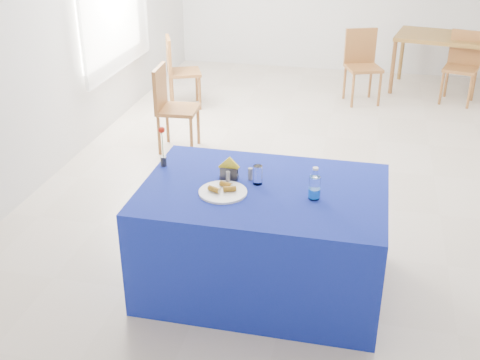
% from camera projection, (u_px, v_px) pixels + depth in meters
% --- Properties ---
extents(floor, '(7.00, 7.00, 0.00)m').
position_uv_depth(floor, '(319.00, 165.00, 6.03)').
color(floor, beige).
rests_on(floor, ground).
extents(plate, '(0.31, 0.31, 0.01)m').
position_uv_depth(plate, '(223.00, 192.00, 3.86)').
color(plate, white).
rests_on(plate, blue_table).
extents(drinking_glass, '(0.06, 0.06, 0.13)m').
position_uv_depth(drinking_glass, '(258.00, 175.00, 3.96)').
color(drinking_glass, white).
rests_on(drinking_glass, blue_table).
extents(salt_shaker, '(0.03, 0.03, 0.08)m').
position_uv_depth(salt_shaker, '(228.00, 177.00, 3.97)').
color(salt_shaker, gray).
rests_on(salt_shaker, blue_table).
extents(pepper_shaker, '(0.03, 0.03, 0.08)m').
position_uv_depth(pepper_shaker, '(250.00, 174.00, 4.02)').
color(pepper_shaker, slate).
rests_on(pepper_shaker, blue_table).
extents(blue_table, '(1.60, 1.10, 0.76)m').
position_uv_depth(blue_table, '(263.00, 237.00, 4.10)').
color(blue_table, navy).
rests_on(blue_table, floor).
extents(water_bottle, '(0.08, 0.08, 0.21)m').
position_uv_depth(water_bottle, '(314.00, 188.00, 3.77)').
color(water_bottle, white).
rests_on(water_bottle, blue_table).
extents(napkin_holder, '(0.15, 0.06, 0.16)m').
position_uv_depth(napkin_holder, '(229.00, 172.00, 4.03)').
color(napkin_holder, '#39393E').
rests_on(napkin_holder, blue_table).
extents(rose_vase, '(0.05, 0.05, 0.29)m').
position_uv_depth(rose_vase, '(163.00, 148.00, 4.17)').
color(rose_vase, '#242429').
rests_on(rose_vase, blue_table).
extents(oak_table, '(1.39, 1.03, 0.76)m').
position_uv_depth(oak_table, '(446.00, 41.00, 7.87)').
color(oak_table, brown).
rests_on(oak_table, floor).
extents(chair_bg_left, '(0.52, 0.52, 0.91)m').
position_uv_depth(chair_bg_left, '(362.00, 60.00, 7.60)').
color(chair_bg_left, '#905E2A').
rests_on(chair_bg_left, floor).
extents(chair_bg_right, '(0.49, 0.49, 0.89)m').
position_uv_depth(chair_bg_right, '(463.00, 62.00, 7.59)').
color(chair_bg_right, '#905E2A').
rests_on(chair_bg_right, floor).
extents(chair_win_a, '(0.42, 0.42, 0.89)m').
position_uv_depth(chair_win_a, '(170.00, 103.00, 6.19)').
color(chair_win_a, '#905E2A').
rests_on(chair_win_a, floor).
extents(chair_win_b, '(0.51, 0.51, 0.88)m').
position_uv_depth(chair_win_b, '(177.00, 67.00, 7.40)').
color(chair_win_b, '#905E2A').
rests_on(chair_win_b, floor).
extents(banana_pieces, '(0.18, 0.14, 0.03)m').
position_uv_depth(banana_pieces, '(223.00, 188.00, 3.86)').
color(banana_pieces, gold).
rests_on(banana_pieces, plate).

